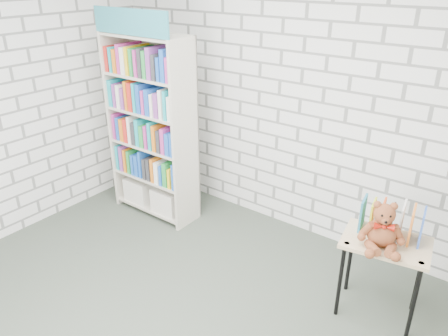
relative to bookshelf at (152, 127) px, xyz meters
The scene contains 5 objects.
room_shell 2.08m from the bookshelf, 44.55° to the right, with size 4.52×4.02×2.81m.
bookshelf is the anchor object (origin of this frame).
display_table 2.60m from the bookshelf, ahead, with size 0.69×0.53×0.68m.
table_books 2.55m from the bookshelf, ahead, with size 0.47×0.26×0.26m.
teddy_bear 2.56m from the bookshelf, ahead, with size 0.34×0.32×0.36m.
Camera 1 is at (1.86, -1.67, 2.55)m, focal length 35.00 mm.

